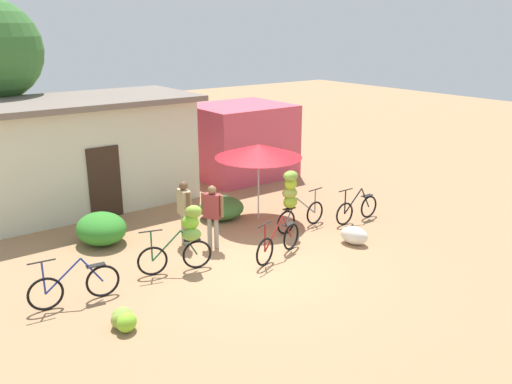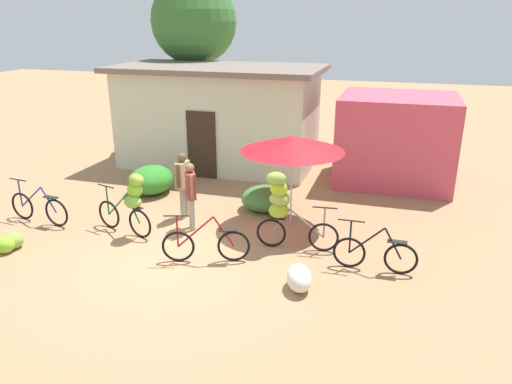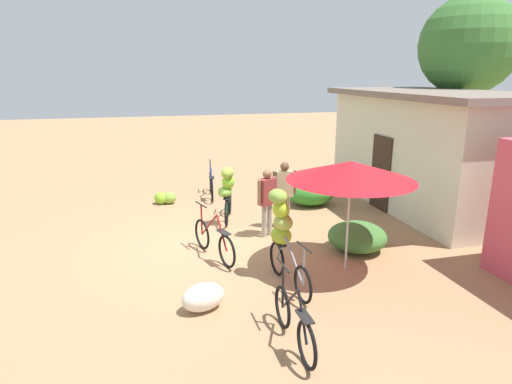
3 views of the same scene
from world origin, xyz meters
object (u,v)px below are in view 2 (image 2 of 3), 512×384
object	(u,v)px
tree_behind_building	(194,22)
bicycle_center_loaded	(206,245)
shop_pink	(396,139)
bicycle_rightmost	(375,254)
person_vendor	(183,179)
bicycle_leftmost	(39,208)
produce_sack	(299,278)
bicycle_by_shop	(283,204)
person_bystander	(191,190)
banana_pile_on_ground	(9,243)
bicycle_near_pile	(131,200)
building_low	(219,116)
market_umbrella	(293,144)

from	to	relation	value
tree_behind_building	bicycle_center_loaded	xyz separation A→B (m)	(3.84, -8.63, -4.04)
tree_behind_building	shop_pink	bearing A→B (deg)	-18.09
bicycle_rightmost	person_vendor	xyz separation A→B (m)	(-4.55, 1.35, 0.63)
bicycle_leftmost	produce_sack	xyz separation A→B (m)	(6.45, -1.15, -0.14)
bicycle_leftmost	produce_sack	size ratio (longest dim) A/B	2.46
bicycle_by_shop	person_bystander	xyz separation A→B (m)	(-2.19, 0.34, -0.02)
bicycle_center_loaded	produce_sack	distance (m)	2.04
bicycle_rightmost	bicycle_leftmost	bearing A→B (deg)	179.36
tree_behind_building	bicycle_leftmost	size ratio (longest dim) A/B	3.43
bicycle_center_loaded	tree_behind_building	bearing A→B (deg)	113.98
banana_pile_on_ground	produce_sack	world-z (taller)	produce_sack
tree_behind_building	bicycle_rightmost	size ratio (longest dim) A/B	3.74
shop_pink	person_vendor	distance (m)	6.41
bicycle_near_pile	bicycle_center_loaded	world-z (taller)	bicycle_near_pile
bicycle_by_shop	banana_pile_on_ground	distance (m)	5.72
bicycle_by_shop	produce_sack	bearing A→B (deg)	-65.71
banana_pile_on_ground	person_vendor	xyz separation A→B (m)	(2.75, 2.65, 0.81)
bicycle_by_shop	person_bystander	world-z (taller)	bicycle_by_shop
shop_pink	person_vendor	size ratio (longest dim) A/B	1.99
bicycle_leftmost	person_bystander	bearing A→B (deg)	11.27
bicycle_leftmost	bicycle_by_shop	bearing A→B (deg)	3.65
building_low	shop_pink	distance (m)	5.49
bicycle_rightmost	person_bystander	world-z (taller)	person_bystander
bicycle_near_pile	produce_sack	world-z (taller)	bicycle_near_pile
building_low	bicycle_rightmost	xyz separation A→B (m)	(5.33, -5.81, -1.25)
shop_pink	produce_sack	world-z (taller)	shop_pink
person_vendor	person_bystander	world-z (taller)	person_vendor
tree_behind_building	bicycle_leftmost	bearing A→B (deg)	-94.51
tree_behind_building	person_bystander	world-z (taller)	tree_behind_building
bicycle_rightmost	produce_sack	size ratio (longest dim) A/B	2.26
market_umbrella	bicycle_near_pile	world-z (taller)	market_umbrella
produce_sack	banana_pile_on_ground	bearing A→B (deg)	-177.77
tree_behind_building	person_vendor	xyz separation A→B (m)	(2.49, -6.71, -3.42)
bicycle_rightmost	produce_sack	xyz separation A→B (m)	(-1.22, -1.07, -0.13)
person_vendor	person_bystander	bearing A→B (deg)	-51.19
person_bystander	bicycle_center_loaded	bearing A→B (deg)	-56.67
bicycle_center_loaded	person_vendor	bearing A→B (deg)	124.99
bicycle_leftmost	bicycle_by_shop	size ratio (longest dim) A/B	1.01
bicycle_rightmost	banana_pile_on_ground	bearing A→B (deg)	-169.86
shop_pink	tree_behind_building	size ratio (longest dim) A/B	0.54
building_low	bicycle_near_pile	world-z (taller)	building_low
bicycle_by_shop	market_umbrella	bearing A→B (deg)	94.95
tree_behind_building	bicycle_by_shop	bearing A→B (deg)	-56.00
bicycle_leftmost	produce_sack	distance (m)	6.55
banana_pile_on_ground	building_low	bearing A→B (deg)	74.59
tree_behind_building	market_umbrella	xyz separation A→B (m)	(5.02, -6.30, -2.48)
bicycle_near_pile	bicycle_rightmost	bearing A→B (deg)	-1.11
building_low	tree_behind_building	distance (m)	3.98
market_umbrella	bicycle_leftmost	distance (m)	6.09
market_umbrella	person_vendor	size ratio (longest dim) A/B	1.46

